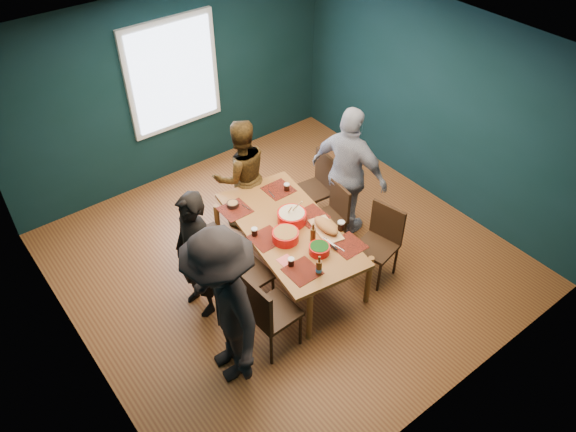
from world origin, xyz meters
The scene contains 26 objects.
room centered at (0.00, 0.27, 1.37)m, with size 5.01×5.01×2.71m.
dining_table centered at (-0.09, -0.22, 0.67)m, with size 1.24×2.07×0.74m.
chair_left_far centered at (-0.85, 0.51, 0.51)m, with size 0.41×0.41×0.88m.
chair_left_mid centered at (-0.87, -0.35, 0.59)m, with size 0.48×0.48×1.02m.
chair_left_near centered at (-0.95, -0.94, 0.59)m, with size 0.48×0.48×1.02m.
chair_right_far centered at (0.88, 0.40, 0.56)m, with size 0.48×0.48×0.97m.
chair_right_mid centered at (0.69, -0.11, 0.50)m, with size 0.43×0.43×0.87m.
chair_right_near centered at (0.78, -0.84, 0.55)m, with size 0.52×0.52×0.95m.
person_far_left centered at (-1.20, -0.02, 0.80)m, with size 0.58×0.38×1.59m, color black.
person_back centered at (0.01, 0.91, 0.77)m, with size 0.75×0.58×1.54m, color black.
person_right centered at (0.99, -0.02, 0.90)m, with size 1.05×0.44×1.80m, color white.
person_near_left centered at (-1.42, -0.91, 0.93)m, with size 1.20×0.69×1.85m, color black.
bowl_salad centered at (-0.26, -0.36, 0.81)m, with size 0.30×0.30×0.12m.
bowl_dumpling centered at (-0.01, -0.16, 0.82)m, with size 0.34×0.34×0.31m.
bowl_herbs centered at (-0.09, -0.74, 0.80)m, with size 0.23×0.23×0.10m.
cutting_board centered at (0.20, -0.52, 0.80)m, with size 0.33×0.59×0.13m.
small_bowl centered at (-0.40, 0.49, 0.78)m, with size 0.14×0.14×0.06m.
beer_bottle_a centered at (-0.30, -0.98, 0.83)m, with size 0.07×0.07×0.25m.
beer_bottle_b centered at (-0.02, -0.56, 0.84)m, with size 0.06×0.06×0.24m.
cola_glass_a centered at (-0.45, -0.71, 0.80)m, with size 0.07×0.07×0.10m.
cola_glass_b centered at (0.35, -0.61, 0.81)m, with size 0.08×0.08×0.11m.
cola_glass_c centered at (0.30, 0.34, 0.80)m, with size 0.07×0.07×0.10m.
cola_glass_d centered at (-0.49, -0.09, 0.80)m, with size 0.07×0.07×0.10m.
napkin_a centered at (0.26, -0.18, 0.75)m, with size 0.16×0.16×0.00m, color #ED6365.
napkin_b centered at (-0.45, -0.63, 0.75)m, with size 0.15×0.15×0.00m, color #ED6365.
napkin_c centered at (0.22, -0.96, 0.75)m, with size 0.13×0.13×0.00m, color #ED6365.
Camera 1 is at (-3.04, -4.00, 4.99)m, focal length 35.00 mm.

